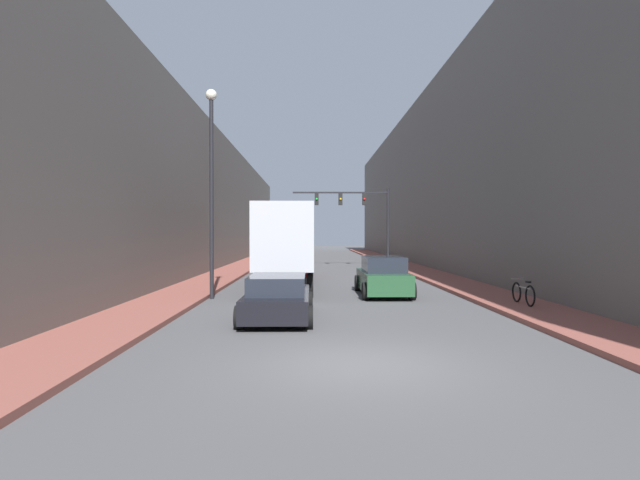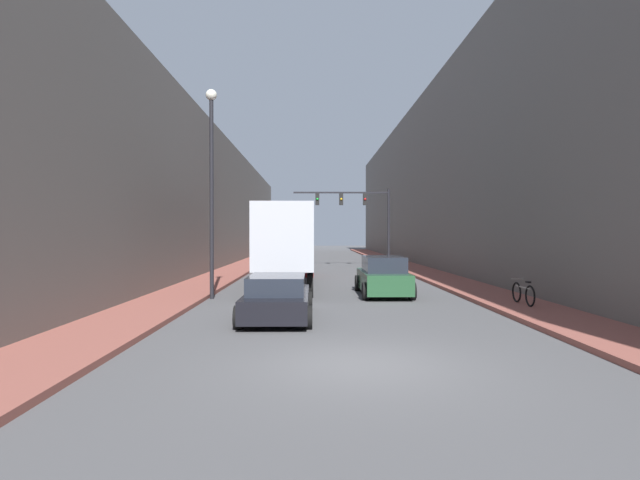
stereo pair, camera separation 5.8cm
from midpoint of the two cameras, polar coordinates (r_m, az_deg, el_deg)
The scene contains 11 objects.
ground_plane at distance 10.15m, azimuth 4.55°, elevation -14.01°, with size 200.00×200.00×0.00m, color #4C4C4F.
sidewalk_right at distance 40.51m, azimuth 9.36°, elevation -2.85°, with size 2.50×80.00×0.15m.
sidewalk_left at distance 40.21m, azimuth -8.70°, elevation -2.88°, with size 2.50×80.00×0.15m.
building_right at distance 41.62m, azimuth 15.18°, elevation 6.44°, with size 6.00×80.00×13.51m.
building_left at distance 41.00m, azimuth -14.62°, elevation 4.12°, with size 6.00×80.00×10.08m.
semi_truck at distance 25.25m, azimuth -3.62°, elevation -0.18°, with size 2.45×12.64×3.84m.
sedan_car at distance 15.24m, azimuth -4.94°, elevation -6.60°, with size 2.12×4.52×1.34m.
suv_car at distance 21.18m, azimuth 7.12°, elevation -4.19°, with size 2.06×4.51×1.64m.
traffic_signal_gantry at distance 38.48m, azimuth 4.67°, elevation 3.38°, with size 7.42×0.35×6.05m.
street_lamp at distance 20.34m, azimuth -12.38°, elevation 8.01°, with size 0.44×0.44×8.28m.
parked_bicycle at distance 18.60m, azimuth 22.12°, elevation -5.67°, with size 0.44×1.83×0.86m.
Camera 1 is at (-0.98, -9.77, 2.58)m, focal length 28.00 mm.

